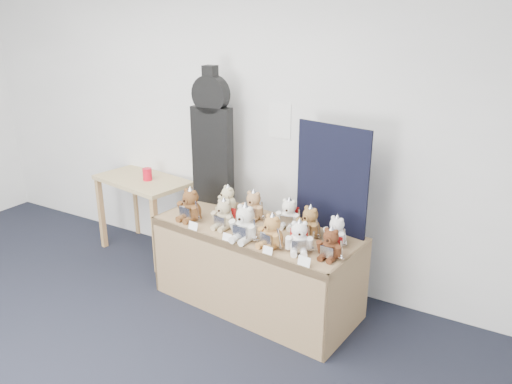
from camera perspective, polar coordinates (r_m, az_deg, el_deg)
The scene contains 21 objects.
room_shell at distance 4.28m, azimuth 2.71°, elevation 8.13°, with size 6.00×6.00×6.00m.
display_table at distance 4.00m, azimuth -0.54°, elevation -6.37°, with size 1.73×0.86×0.70m.
side_table at distance 5.04m, azimuth -12.78°, elevation 0.15°, with size 1.02×0.67×0.78m.
guitar_case at distance 4.36m, azimuth -5.04°, elevation 6.14°, with size 0.37×0.13×1.21m.
navy_board at distance 3.85m, azimuth 8.65°, elevation 1.49°, with size 0.63×0.02×0.84m, color black.
red_cup at distance 4.92m, azimuth -12.31°, elevation 2.00°, with size 0.09×0.09×0.12m, color red.
teddy_front_far_left at distance 4.13m, azimuth -7.52°, elevation -1.58°, with size 0.25×0.21×0.31m.
teddy_front_left at distance 3.95m, azimuth -3.69°, elevation -2.66°, with size 0.22×0.19×0.27m.
teddy_front_centre at distance 3.73m, azimuth -1.29°, elevation -3.70°, with size 0.26×0.21×0.32m.
teddy_front_right at distance 3.63m, azimuth 1.79°, elevation -4.64°, with size 0.23×0.22×0.29m.
teddy_front_far_right at distance 3.57m, azimuth 4.95°, elevation -5.28°, with size 0.23×0.22×0.27m.
teddy_front_end at distance 3.51m, azimuth 8.50°, elevation -5.97°, with size 0.21×0.17×0.26m.
teddy_back_left at distance 4.29m, azimuth -3.29°, elevation -0.88°, with size 0.20×0.21×0.26m.
teddy_back_centre_left at distance 4.11m, azimuth -0.32°, elevation -1.67°, with size 0.23×0.18×0.28m.
teddy_back_centre_right at distance 3.97m, azimuth 3.77°, elevation -2.57°, with size 0.22×0.19×0.27m.
teddy_back_right at distance 3.82m, azimuth 6.14°, elevation -3.53°, with size 0.22×0.21×0.27m.
teddy_back_end at distance 3.72m, azimuth 9.14°, elevation -4.52°, with size 0.21×0.18×0.25m.
entry_card_a at distance 3.96m, azimuth -7.20°, elevation -3.87°, with size 0.09×0.00×0.06m, color white.
entry_card_b at distance 3.75m, azimuth -3.33°, elevation -5.18°, with size 0.08×0.00×0.06m, color white.
entry_card_c at distance 3.55m, azimuth 1.35°, elevation -6.69°, with size 0.08×0.00×0.06m, color white.
entry_card_d at distance 3.41m, azimuth 5.52°, elevation -7.89°, with size 0.09×0.00×0.07m, color white.
Camera 1 is at (2.60, -1.23, 2.32)m, focal length 35.00 mm.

